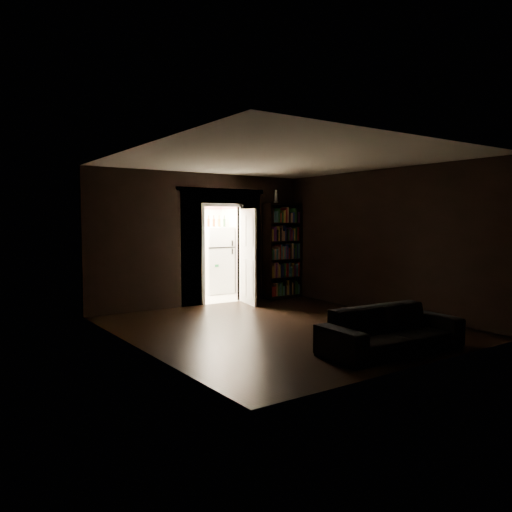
% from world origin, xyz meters
% --- Properties ---
extents(ground, '(5.50, 5.50, 0.00)m').
position_xyz_m(ground, '(0.00, 0.00, 0.00)').
color(ground, black).
rests_on(ground, ground).
extents(room_walls, '(5.02, 5.61, 2.84)m').
position_xyz_m(room_walls, '(-0.01, 1.07, 1.68)').
color(room_walls, black).
rests_on(room_walls, ground).
extents(kitchen_alcove, '(2.20, 1.80, 2.60)m').
position_xyz_m(kitchen_alcove, '(0.50, 3.87, 1.21)').
color(kitchen_alcove, beige).
rests_on(kitchen_alcove, ground).
extents(sofa, '(2.13, 1.01, 0.80)m').
position_xyz_m(sofa, '(0.27, -2.10, 0.40)').
color(sofa, black).
rests_on(sofa, ground).
extents(bookshelf, '(0.95, 0.63, 2.20)m').
position_xyz_m(bookshelf, '(2.00, 2.55, 1.10)').
color(bookshelf, black).
rests_on(bookshelf, ground).
extents(refrigerator, '(0.81, 0.75, 1.65)m').
position_xyz_m(refrigerator, '(1.10, 4.11, 0.82)').
color(refrigerator, white).
rests_on(refrigerator, ground).
extents(door, '(0.23, 0.84, 2.05)m').
position_xyz_m(door, '(0.88, 2.31, 1.02)').
color(door, white).
rests_on(door, ground).
extents(figurine, '(0.12, 0.12, 0.30)m').
position_xyz_m(figurine, '(1.85, 2.60, 2.35)').
color(figurine, white).
rests_on(figurine, bookshelf).
extents(bottles, '(0.69, 0.14, 0.28)m').
position_xyz_m(bottles, '(1.14, 4.08, 1.79)').
color(bottles, black).
rests_on(bottles, refrigerator).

